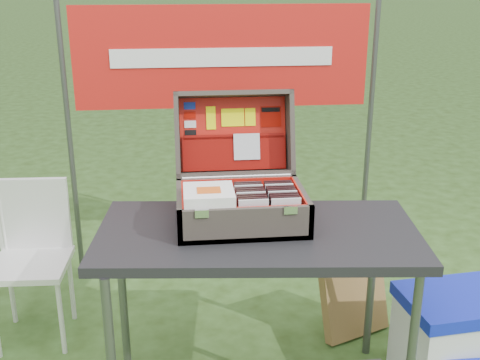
{
  "coord_description": "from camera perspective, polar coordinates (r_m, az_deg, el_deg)",
  "views": [
    {
      "loc": [
        -0.25,
        -2.18,
        1.75
      ],
      "look_at": [
        -0.01,
        0.1,
        0.94
      ],
      "focal_mm": 45.0,
      "sensor_mm": 36.0,
      "label": 1
    }
  ],
  "objects": [
    {
      "name": "cd_left_2",
      "position": [
        2.3,
        1.17,
        -3.02
      ],
      "size": [
        0.11,
        0.01,
        0.13
      ],
      "primitive_type": "cube",
      "color": "black",
      "rests_on": "suitcase_liner_floor"
    },
    {
      "name": "cd_left_0",
      "position": [
        2.26,
        1.3,
        -3.4
      ],
      "size": [
        0.11,
        0.01,
        0.13
      ],
      "primitive_type": "cube",
      "color": "silver",
      "rests_on": "suitcase_liner_floor"
    },
    {
      "name": "cd_right_1",
      "position": [
        2.3,
        4.28,
        -3.08
      ],
      "size": [
        0.11,
        0.01,
        0.13
      ],
      "primitive_type": "cube",
      "color": "black",
      "rests_on": "suitcase_liner_floor"
    },
    {
      "name": "lid_sticker_band",
      "position": [
        2.66,
        2.94,
        6.03
      ],
      "size": [
        0.09,
        0.03,
        0.09
      ],
      "primitive_type": "cube",
      "rotation": [
        -1.85,
        0.0,
        0.0
      ],
      "color": "#9F0A00",
      "rests_on": "suitcase_lid_liner"
    },
    {
      "name": "songbook_7",
      "position": [
        2.28,
        -2.99,
        -0.97
      ],
      "size": [
        0.19,
        0.19,
        0.0
      ],
      "primitive_type": "cube",
      "color": "white",
      "rests_on": "suitcase_base_wall_front"
    },
    {
      "name": "cd_right_7",
      "position": [
        2.41,
        3.78,
        -1.99
      ],
      "size": [
        0.11,
        0.01,
        0.13
      ],
      "primitive_type": "cube",
      "color": "black",
      "rests_on": "suitcase_liner_floor"
    },
    {
      "name": "chair_leg_br",
      "position": [
        3.29,
        -15.71,
        -9.54
      ],
      "size": [
        0.02,
        0.02,
        0.4
      ],
      "primitive_type": "cylinder",
      "color": "silver",
      "rests_on": "ground"
    },
    {
      "name": "table",
      "position": [
        2.55,
        1.62,
        -12.84
      ],
      "size": [
        1.31,
        0.74,
        0.79
      ],
      "primitive_type": null,
      "rotation": [
        0.0,
        0.0,
        -0.1
      ],
      "color": "black",
      "rests_on": "ground"
    },
    {
      "name": "suitcase_base_wall_right",
      "position": [
        2.43,
        5.88,
        -2.42
      ],
      "size": [
        0.02,
        0.36,
        0.14
      ],
      "primitive_type": "cube",
      "color": "#4E473E",
      "rests_on": "table_top"
    },
    {
      "name": "cd_right_5",
      "position": [
        2.37,
        3.94,
        -2.34
      ],
      "size": [
        0.11,
        0.01,
        0.13
      ],
      "primitive_type": "cube",
      "color": "black",
      "rests_on": "suitcase_liner_floor"
    },
    {
      "name": "suitcase_lid_rim_far",
      "position": [
        2.61,
        -0.68,
        8.18
      ],
      "size": [
        0.51,
        0.14,
        0.06
      ],
      "primitive_type": "cube",
      "rotation": [
        -1.85,
        0.0,
        0.0
      ],
      "color": "#4E473E",
      "rests_on": "suitcase_lid_back"
    },
    {
      "name": "lid_sticker_band_bar",
      "position": [
        2.66,
        2.92,
        6.67
      ],
      "size": [
        0.08,
        0.01,
        0.02
      ],
      "primitive_type": "cube",
      "rotation": [
        -1.85,
        0.0,
        0.0
      ],
      "color": "black",
      "rests_on": "suitcase_lid_liner"
    },
    {
      "name": "suitcase_base_bottom",
      "position": [
        2.41,
        0.12,
        -3.94
      ],
      "size": [
        0.51,
        0.36,
        0.02
      ],
      "primitive_type": "cube",
      "color": "#4E473E",
      "rests_on": "table_top"
    },
    {
      "name": "banner_text",
      "position": [
        3.3,
        -1.66,
        11.55
      ],
      "size": [
        1.2,
        0.0,
        0.1
      ],
      "primitive_type": "cube",
      "color": "white",
      "rests_on": "banner"
    },
    {
      "name": "banner_post_right",
      "position": [
        3.58,
        12.13,
        4.39
      ],
      "size": [
        0.03,
        0.03,
        1.7
      ],
      "primitive_type": "cylinder",
      "color": "#59595B",
      "rests_on": "ground"
    },
    {
      "name": "cardboard_box",
      "position": [
        3.12,
        10.74,
        -11.0
      ],
      "size": [
        0.39,
        0.28,
        0.38
      ],
      "primitive_type": "cube",
      "rotation": [
        -0.26,
        0.0,
        0.39
      ],
      "color": "#A4793C",
      "rests_on": "ground"
    },
    {
      "name": "suitcase_pocket_edge",
      "position": [
        2.62,
        -0.6,
        4.15
      ],
      "size": [
        0.44,
        0.02,
        0.02
      ],
      "primitive_type": "cube",
      "rotation": [
        -1.85,
        0.0,
        0.0
      ],
      "color": "#730905",
      "rests_on": "suitcase_lid_pocket"
    },
    {
      "name": "songbook_4",
      "position": [
        2.29,
        -2.99,
        -1.32
      ],
      "size": [
        0.19,
        0.19,
        0.0
      ],
      "primitive_type": "cube",
      "color": "white",
      "rests_on": "suitcase_base_wall_front"
    },
    {
      "name": "banner_post_left",
      "position": [
        3.46,
        -15.82,
        3.56
      ],
      "size": [
        0.03,
        0.03,
        1.7
      ],
      "primitive_type": "cylinder",
      "color": "#59595B",
      "rests_on": "ground"
    },
    {
      "name": "suitcase_pocket_cd",
      "position": [
        2.61,
        0.64,
        3.18
      ],
      "size": [
        0.11,
        0.04,
        0.11
      ],
      "primitive_type": "cube",
      "rotation": [
        -1.85,
        0.0,
        0.0
      ],
      "color": "silver",
      "rests_on": "suitcase_lid_pocket"
    },
    {
      "name": "cooler_body",
      "position": [
        2.92,
        19.64,
        -14.37
      ],
      "size": [
        0.49,
        0.39,
        0.37
      ],
      "primitive_type": "cube",
      "rotation": [
        0.0,
        0.0,
        0.1
      ],
      "color": "white",
      "rests_on": "ground"
    },
    {
      "name": "cd_left_10",
      "position": [
        2.44,
        0.71,
        -1.59
      ],
      "size": [
        0.11,
        0.01,
        0.13
      ],
      "primitive_type": "cube",
      "color": "black",
      "rests_on": "suitcase_liner_floor"
    },
    {
      "name": "suitcase_liner_wall_back",
      "position": [
        2.54,
        -0.26,
        -1.1
      ],
      "size": [
        0.47,
        0.01,
        0.12
      ],
      "primitive_type": "cube",
      "color": "red",
      "rests_on": "suitcase_base_bottom"
    },
    {
      "name": "suitcase_base_wall_front",
      "position": [
        2.23,
        0.59,
        -4.31
      ],
      "size": [
        0.51,
        0.02,
        0.14
      ],
      "primitive_type": "cube",
      "color": "#4E473E",
      "rests_on": "table_top"
    },
    {
      "name": "cd_left_8",
      "position": [
        2.41,
        0.82,
        -1.93
      ],
      "size": [
        0.11,
        0.01,
        0.13
      ],
      "primitive_type": "cube",
      "color": "silver",
      "rests_on": "suitcase_liner_floor"
    },
    {
      "name": "suitcase_liner_floor",
      "position": [
        2.41,
        0.12,
        -3.66
      ],
      "size": [
        0.47,
        0.32,
        0.01
      ],
      "primitive_type": "cube",
      "color": "red",
      "rests_on": "suitcase_base_bottom"
    },
    {
      "name": "cooler_lid",
      "position": [
        2.81,
        20.13,
        -10.76
      ],
      "size": [
        0.52,
        0.41,
        0.06
      ],
      "primitive_type": "cube",
      "rotation": [
        0.0,
        0.0,
        0.1
      ],
      "color": "#1123BE",
      "rests_on": "cooler_body"
    },
    {
      "name": "lid_sticker_cc_a",
      "position": [
        2.63,
        -4.8,
        7.03
      ],
      "size": [
        0.05,
        0.01,
        0.03
      ],
      "primitive_type": "cube",
      "rotation": [
        -1.85,
        0.0,
        0.0
      ],
      "color": "#1933B2",
      "rests_on": "suitcase_lid_liner"
    },
    {
      "name": "table_leg_br",
      "position": [
        2.89,
        12.34,
        -9.58
      ],
      "size": [
        0.04,
        0.04,
        0.75
      ],
      "primitive_type": "cylinder",
      "color": "#59595B",
      "rests_on": "ground"
    },
    {
      "name": "songbook_graphic",
      "position": [
        2.27,
        -2.98,
        -0.96
      ],
      "size": [
        0.09,
        0.07,
        0.0
      ],
      "primitive_type": "cube",
      "color": "#D85919",
      "rests_on": "songbook_7"
    },
    {
      "name": "songbook_5",
      "position": [
        2.28,
        -2.99,
        -1.2
      ],
      "size": [
        0.19,
        0.19,
        0.0
      ],
      "primitive_type": "cube",
      "color": "white",
      "rests_on": "suitcase_base_wall_front"
    },
    {
      "name": "cd_left_6",
      "position": [
        2.37,
        0.93,
        -2.28
      ],
      "size": [
        0.11,
        0.01,
        0.13
      ],
      "primitive_type": "cube",
      "color": "black",
      "rests_on": "suitcase_liner_floor"
    },
    {
      "name": "cd_right_2",
      "position": [
        2.31,
        4.19,
        -2.89
      ],
      "size": [
        0.11,
        0.01,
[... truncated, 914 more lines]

